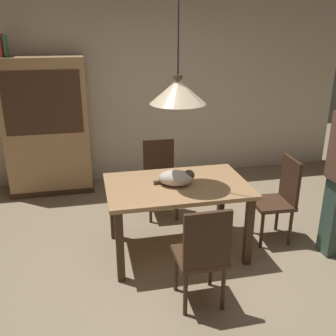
% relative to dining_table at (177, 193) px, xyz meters
% --- Properties ---
extents(ground, '(10.00, 10.00, 0.00)m').
position_rel_dining_table_xyz_m(ground, '(-0.08, -0.44, -0.65)').
color(ground, '#998466').
extents(back_wall, '(6.40, 0.10, 2.90)m').
position_rel_dining_table_xyz_m(back_wall, '(-0.08, 2.21, 0.80)').
color(back_wall, beige).
rests_on(back_wall, ground).
extents(dining_table, '(1.40, 0.90, 0.75)m').
position_rel_dining_table_xyz_m(dining_table, '(0.00, 0.00, 0.00)').
color(dining_table, tan).
rests_on(dining_table, ground).
extents(chair_near_front, '(0.40, 0.40, 0.93)m').
position_rel_dining_table_xyz_m(chair_near_front, '(0.00, -0.88, -0.14)').
color(chair_near_front, '#472D1E').
rests_on(chair_near_front, ground).
extents(chair_far_back, '(0.41, 0.41, 0.93)m').
position_rel_dining_table_xyz_m(chair_far_back, '(0.00, 0.88, -0.14)').
color(chair_far_back, '#472D1E').
rests_on(chair_far_back, ground).
extents(chair_right_side, '(0.42, 0.42, 0.93)m').
position_rel_dining_table_xyz_m(chair_right_side, '(1.13, -0.00, -0.14)').
color(chair_right_side, '#472D1E').
rests_on(chair_right_side, ground).
extents(cat_sleeping, '(0.40, 0.32, 0.16)m').
position_rel_dining_table_xyz_m(cat_sleeping, '(-0.01, -0.02, 0.18)').
color(cat_sleeping, beige).
rests_on(cat_sleeping, dining_table).
extents(pendant_lamp, '(0.52, 0.52, 1.30)m').
position_rel_dining_table_xyz_m(pendant_lamp, '(0.00, 0.00, 1.01)').
color(pendant_lamp, beige).
extents(hutch_bookcase, '(1.12, 0.45, 1.85)m').
position_rel_dining_table_xyz_m(hutch_bookcase, '(-1.36, 1.88, 0.24)').
color(hutch_bookcase, tan).
rests_on(hutch_bookcase, ground).
extents(book_red_tall, '(0.04, 0.22, 0.28)m').
position_rel_dining_table_xyz_m(book_red_tall, '(-1.79, 1.88, 1.34)').
color(book_red_tall, '#B73833').
rests_on(book_red_tall, hutch_bookcase).
extents(book_green_slim, '(0.03, 0.20, 0.26)m').
position_rel_dining_table_xyz_m(book_green_slim, '(-1.74, 1.88, 1.33)').
color(book_green_slim, '#427A4C').
rests_on(book_green_slim, hutch_bookcase).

